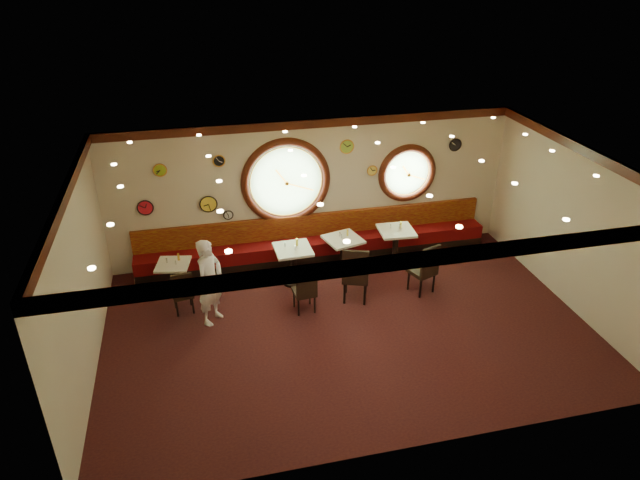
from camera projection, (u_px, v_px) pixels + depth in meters
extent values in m
cube|color=black|center=(348.00, 327.00, 10.80)|extent=(9.00, 6.00, 0.00)
cube|color=gold|center=(352.00, 168.00, 9.31)|extent=(9.00, 6.00, 0.02)
cube|color=beige|center=(313.00, 190.00, 12.64)|extent=(9.00, 0.02, 3.20)
cube|color=beige|center=(412.00, 361.00, 7.47)|extent=(9.00, 0.02, 3.20)
cube|color=beige|center=(80.00, 284.00, 9.15)|extent=(0.02, 6.00, 3.20)
cube|color=beige|center=(575.00, 228.00, 10.96)|extent=(0.02, 6.00, 3.20)
cube|color=#3D150B|center=(313.00, 124.00, 11.90)|extent=(9.00, 0.10, 0.18)
cube|color=#3D150B|center=(420.00, 260.00, 6.81)|extent=(9.00, 0.10, 0.18)
cube|color=#3D150B|center=(64.00, 198.00, 8.46)|extent=(0.10, 6.00, 0.18)
cube|color=#3D150B|center=(590.00, 153.00, 10.25)|extent=(0.10, 6.00, 0.18)
cube|color=black|center=(316.00, 255.00, 13.10)|extent=(8.00, 0.55, 0.20)
cube|color=#55070A|center=(316.00, 245.00, 12.98)|extent=(8.00, 0.55, 0.30)
cube|color=#630907|center=(314.00, 225.00, 12.98)|extent=(8.00, 0.10, 0.55)
cylinder|color=#83BE72|center=(286.00, 181.00, 12.40)|extent=(1.66, 0.02, 1.66)
torus|color=#3D150B|center=(286.00, 182.00, 12.39)|extent=(1.98, 0.18, 1.98)
torus|color=gold|center=(286.00, 182.00, 12.36)|extent=(1.61, 0.03, 1.61)
cylinder|color=#83BE72|center=(407.00, 173.00, 12.99)|extent=(1.10, 0.02, 1.10)
torus|color=#3D150B|center=(407.00, 173.00, 12.97)|extent=(1.38, 0.18, 1.38)
torus|color=gold|center=(408.00, 174.00, 12.95)|extent=(1.09, 0.03, 1.09)
cylinder|color=silver|center=(228.00, 215.00, 12.41)|extent=(0.20, 0.03, 0.20)
cylinder|color=black|center=(455.00, 145.00, 12.90)|extent=(0.28, 0.03, 0.28)
cylinder|color=yellow|center=(208.00, 204.00, 12.19)|extent=(0.36, 0.03, 0.36)
cylinder|color=#94B824|center=(160.00, 170.00, 11.61)|extent=(0.26, 0.03, 0.26)
cylinder|color=#9CCB3F|center=(347.00, 147.00, 12.32)|extent=(0.30, 0.03, 0.30)
cylinder|color=#E8CE4D|center=(372.00, 170.00, 12.72)|extent=(0.22, 0.03, 0.22)
cylinder|color=red|center=(145.00, 208.00, 11.90)|extent=(0.32, 0.03, 0.32)
cylinder|color=black|center=(219.00, 161.00, 11.81)|extent=(0.24, 0.03, 0.24)
cylinder|color=black|center=(177.00, 292.00, 11.83)|extent=(0.41, 0.41, 0.06)
cylinder|color=black|center=(175.00, 279.00, 11.68)|extent=(0.11, 0.11, 0.65)
cube|color=white|center=(173.00, 264.00, 11.53)|extent=(0.76, 0.76, 0.05)
cylinder|color=black|center=(294.00, 281.00, 12.20)|extent=(0.47, 0.47, 0.06)
cylinder|color=black|center=(293.00, 266.00, 12.03)|extent=(0.13, 0.13, 0.76)
cube|color=white|center=(293.00, 249.00, 11.85)|extent=(0.78, 0.78, 0.05)
cylinder|color=black|center=(343.00, 269.00, 12.64)|extent=(0.46, 0.46, 0.06)
cylinder|color=black|center=(343.00, 255.00, 12.47)|extent=(0.13, 0.13, 0.73)
cube|color=white|center=(343.00, 239.00, 12.30)|extent=(0.89, 0.89, 0.05)
cylinder|color=black|center=(394.00, 261.00, 12.97)|extent=(0.47, 0.47, 0.06)
cylinder|color=black|center=(395.00, 246.00, 12.79)|extent=(0.13, 0.13, 0.76)
cube|color=white|center=(396.00, 231.00, 12.61)|extent=(0.80, 0.80, 0.05)
cube|color=black|center=(183.00, 294.00, 11.10)|extent=(0.44, 0.44, 0.07)
cube|color=black|center=(182.00, 286.00, 10.83)|extent=(0.39, 0.10, 0.51)
cube|color=black|center=(304.00, 292.00, 11.12)|extent=(0.45, 0.45, 0.07)
cube|color=black|center=(307.00, 283.00, 10.82)|extent=(0.42, 0.09, 0.54)
cube|color=black|center=(356.00, 277.00, 11.43)|extent=(0.66, 0.66, 0.09)
cube|color=black|center=(355.00, 266.00, 11.06)|extent=(0.51, 0.24, 0.67)
cube|color=black|center=(422.00, 271.00, 11.71)|extent=(0.60, 0.60, 0.08)
cube|color=black|center=(430.00, 261.00, 11.40)|extent=(0.46, 0.22, 0.61)
cylinder|color=silver|center=(167.00, 260.00, 11.53)|extent=(0.04, 0.04, 0.10)
cylinder|color=#BDBCC1|center=(285.00, 245.00, 11.89)|extent=(0.03, 0.03, 0.09)
cylinder|color=silver|center=(340.00, 234.00, 12.34)|extent=(0.03, 0.03, 0.09)
cylinder|color=silver|center=(391.00, 226.00, 12.64)|extent=(0.03, 0.03, 0.09)
cylinder|color=silver|center=(176.00, 262.00, 11.46)|extent=(0.03, 0.03, 0.09)
cylinder|color=silver|center=(295.00, 248.00, 11.74)|extent=(0.04, 0.04, 0.10)
cylinder|color=silver|center=(342.00, 236.00, 12.27)|extent=(0.03, 0.03, 0.09)
cylinder|color=silver|center=(400.00, 227.00, 12.61)|extent=(0.04, 0.04, 0.11)
cylinder|color=gold|center=(179.00, 257.00, 11.60)|extent=(0.05, 0.05, 0.15)
cylinder|color=gold|center=(297.00, 242.00, 11.91)|extent=(0.05, 0.05, 0.16)
cylinder|color=gold|center=(347.00, 233.00, 12.37)|extent=(0.04, 0.04, 0.14)
cylinder|color=yellow|center=(401.00, 225.00, 12.64)|extent=(0.05, 0.05, 0.15)
imported|color=white|center=(210.00, 282.00, 10.60)|extent=(0.72, 0.75, 1.72)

